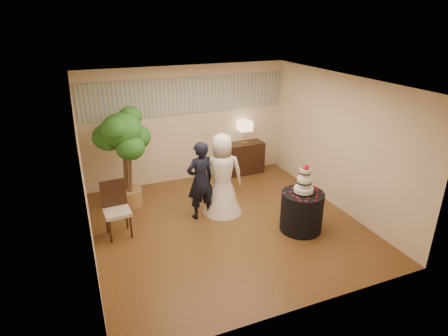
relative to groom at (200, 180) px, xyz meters
name	(u,v)px	position (x,y,z in m)	size (l,w,h in m)	color
floor	(227,225)	(0.36, -0.51, -0.81)	(5.00, 5.00, 0.00)	brown
ceiling	(227,82)	(0.36, -0.51, 1.99)	(5.00, 5.00, 0.00)	white
wall_back	(188,125)	(0.36, 1.99, 0.59)	(5.00, 0.06, 2.80)	beige
wall_front	(302,224)	(0.36, -3.01, 0.59)	(5.00, 0.06, 2.80)	beige
wall_left	(84,180)	(-2.14, -0.51, 0.59)	(0.06, 5.00, 2.80)	beige
wall_right	(338,143)	(2.86, -0.51, 0.59)	(0.06, 5.00, 2.80)	beige
mural_border	(187,96)	(0.36, 1.97, 1.29)	(4.90, 0.02, 0.85)	#ABAFA0
groom	(200,180)	(0.00, 0.00, 0.00)	(0.59, 0.39, 1.62)	black
bride	(222,174)	(0.48, 0.03, 0.05)	(0.84, 0.81, 1.72)	white
cake_table	(302,211)	(1.62, -1.19, -0.42)	(0.80, 0.80, 0.78)	black
wedding_cake	(305,179)	(1.62, -1.19, 0.26)	(0.37, 0.37, 0.57)	white
console	(244,158)	(1.79, 1.77, -0.40)	(0.98, 0.44, 0.82)	black
table_lamp	(245,132)	(1.79, 1.77, 0.30)	(0.31, 0.31, 0.58)	beige
ficus_tree	(125,159)	(-1.30, 1.06, 0.27)	(1.03, 1.03, 2.16)	#26631F
side_chair	(117,211)	(-1.66, -0.10, -0.28)	(0.48, 0.50, 1.06)	black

